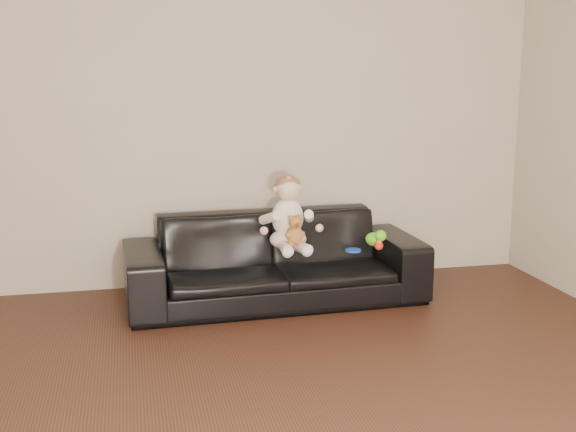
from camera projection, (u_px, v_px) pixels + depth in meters
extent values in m
plane|color=#BCB29E|center=(192.00, 104.00, 5.00)|extent=(5.00, 0.00, 5.00)
imported|color=black|center=(275.00, 259.00, 4.83)|extent=(1.99, 0.84, 0.57)
ellipsoid|color=#F7D0D4|center=(288.00, 239.00, 4.72)|extent=(0.26, 0.23, 0.13)
ellipsoid|color=white|center=(287.00, 218.00, 4.71)|extent=(0.22, 0.19, 0.25)
sphere|color=beige|center=(288.00, 188.00, 4.65)|extent=(0.18, 0.18, 0.17)
ellipsoid|color=#8C603F|center=(288.00, 184.00, 4.66)|extent=(0.18, 0.18, 0.12)
cylinder|color=#F7D0D4|center=(286.00, 248.00, 4.56)|extent=(0.09, 0.21, 0.08)
cylinder|color=#F7D0D4|center=(301.00, 247.00, 4.59)|extent=(0.09, 0.21, 0.08)
sphere|color=white|center=(288.00, 252.00, 4.46)|extent=(0.07, 0.07, 0.07)
sphere|color=white|center=(307.00, 251.00, 4.49)|extent=(0.07, 0.07, 0.07)
cylinder|color=white|center=(269.00, 218.00, 4.62)|extent=(0.07, 0.18, 0.11)
cylinder|color=white|center=(309.00, 216.00, 4.68)|extent=(0.07, 0.18, 0.11)
ellipsoid|color=#A6672F|center=(295.00, 235.00, 4.56)|extent=(0.11, 0.09, 0.12)
sphere|color=#A6672F|center=(295.00, 222.00, 4.53)|extent=(0.08, 0.08, 0.08)
sphere|color=#A6672F|center=(291.00, 218.00, 4.53)|extent=(0.03, 0.03, 0.03)
sphere|color=#A6672F|center=(300.00, 217.00, 4.54)|extent=(0.03, 0.03, 0.03)
sphere|color=#593819|center=(297.00, 225.00, 4.50)|extent=(0.03, 0.03, 0.03)
ellipsoid|color=#5ADF1A|center=(374.00, 239.00, 4.80)|extent=(0.14, 0.16, 0.09)
sphere|color=red|center=(379.00, 246.00, 4.69)|extent=(0.06, 0.06, 0.06)
cylinder|color=blue|center=(353.00, 250.00, 4.67)|extent=(0.13, 0.13, 0.01)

